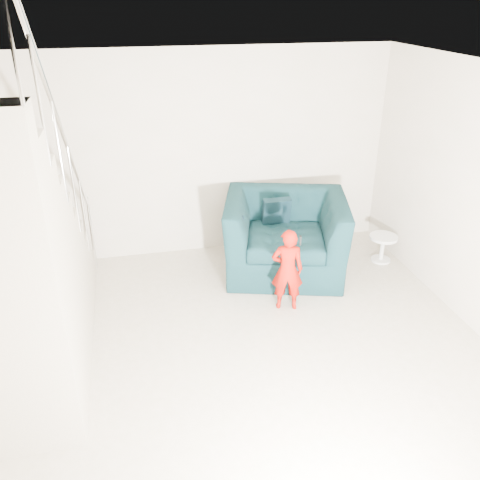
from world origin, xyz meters
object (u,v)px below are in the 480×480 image
Objects in this scene: staircase at (19,286)px; armchair at (285,235)px; toddler at (287,270)px; side_table at (383,244)px.

armchair is at bearing 25.28° from staircase.
armchair is 0.90m from toddler.
armchair is 1.37m from side_table.
toddler reaches higher than armchair.
armchair reaches higher than side_table.
side_table is 0.10× the size of staircase.
toddler is at bearing -89.68° from armchair.
side_table is (1.35, -0.08, -0.24)m from armchair.
toddler is 2.65× the size of side_table.
staircase is at bearing -138.67° from armchair.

